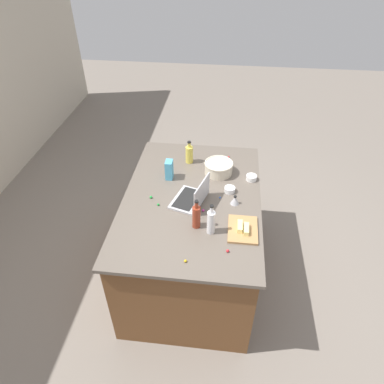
% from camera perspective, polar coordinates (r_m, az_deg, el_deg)
% --- Properties ---
extents(ground_plane, '(12.00, 12.00, 0.00)m').
position_cam_1_polar(ground_plane, '(3.45, 0.00, -12.44)').
color(ground_plane, slate).
extents(island_counter, '(1.64, 1.11, 0.90)m').
position_cam_1_polar(island_counter, '(3.12, 0.00, -7.20)').
color(island_counter, brown).
rests_on(island_counter, ground).
extents(laptop, '(0.36, 0.31, 0.22)m').
position_cam_1_polar(laptop, '(2.73, 0.12, -0.91)').
color(laptop, '#B7B7BC').
rests_on(laptop, island_counter).
extents(mixing_bowl_large, '(0.25, 0.25, 0.11)m').
position_cam_1_polar(mixing_bowl_large, '(3.06, 4.41, 4.04)').
color(mixing_bowl_large, beige).
rests_on(mixing_bowl_large, island_counter).
extents(bottle_vinegar, '(0.06, 0.06, 0.25)m').
position_cam_1_polar(bottle_vinegar, '(2.45, 3.15, -4.90)').
color(bottle_vinegar, white).
rests_on(bottle_vinegar, island_counter).
extents(bottle_soy, '(0.06, 0.06, 0.24)m').
position_cam_1_polar(bottle_soy, '(2.49, 0.72, -4.03)').
color(bottle_soy, maroon).
rests_on(bottle_soy, island_counter).
extents(bottle_oil, '(0.07, 0.07, 0.22)m').
position_cam_1_polar(bottle_oil, '(3.18, -0.45, 6.28)').
color(bottle_oil, '#DBC64C').
rests_on(bottle_oil, island_counter).
extents(cutting_board, '(0.28, 0.21, 0.02)m').
position_cam_1_polar(cutting_board, '(2.55, 8.36, -6.10)').
color(cutting_board, '#AD7F4C').
rests_on(cutting_board, island_counter).
extents(butter_stick_left, '(0.11, 0.04, 0.04)m').
position_cam_1_polar(butter_stick_left, '(2.52, 8.93, -6.04)').
color(butter_stick_left, '#F4E58C').
rests_on(butter_stick_left, cutting_board).
extents(butter_stick_right, '(0.11, 0.04, 0.04)m').
position_cam_1_polar(butter_stick_right, '(2.53, 7.90, -5.62)').
color(butter_stick_right, '#F4E58C').
rests_on(butter_stick_right, cutting_board).
extents(ramekin_small, '(0.09, 0.09, 0.04)m').
position_cam_1_polar(ramekin_small, '(2.87, 6.23, 0.39)').
color(ramekin_small, white).
rests_on(ramekin_small, island_counter).
extents(ramekin_medium, '(0.09, 0.09, 0.05)m').
position_cam_1_polar(ramekin_medium, '(3.03, 9.76, 2.34)').
color(ramekin_medium, white).
rests_on(ramekin_medium, island_counter).
extents(kitchen_timer, '(0.07, 0.07, 0.08)m').
position_cam_1_polar(kitchen_timer, '(2.75, 7.07, -1.33)').
color(kitchen_timer, '#B2B2B7').
rests_on(kitchen_timer, island_counter).
extents(candy_bag, '(0.09, 0.06, 0.17)m').
position_cam_1_polar(candy_bag, '(2.98, -3.78, 3.70)').
color(candy_bag, '#4CA5CC').
rests_on(candy_bag, island_counter).
extents(candy_0, '(0.02, 0.02, 0.02)m').
position_cam_1_polar(candy_0, '(2.32, -1.08, -11.28)').
color(candy_0, yellow).
rests_on(candy_0, island_counter).
extents(candy_1, '(0.02, 0.02, 0.02)m').
position_cam_1_polar(candy_1, '(3.30, 6.07, 5.77)').
color(candy_1, red).
rests_on(candy_1, island_counter).
extents(candy_2, '(0.01, 0.01, 0.01)m').
position_cam_1_polar(candy_2, '(2.80, 4.65, -0.91)').
color(candy_2, blue).
rests_on(candy_2, island_counter).
extents(candy_3, '(0.02, 0.02, 0.02)m').
position_cam_1_polar(candy_3, '(2.74, -5.58, -2.07)').
color(candy_3, green).
rests_on(candy_3, island_counter).
extents(candy_4, '(0.02, 0.02, 0.02)m').
position_cam_1_polar(candy_4, '(2.39, 5.89, -9.62)').
color(candy_4, red).
rests_on(candy_4, island_counter).
extents(candy_5, '(0.02, 0.02, 0.02)m').
position_cam_1_polar(candy_5, '(2.81, -6.78, -0.84)').
color(candy_5, green).
rests_on(candy_5, island_counter).
extents(candy_6, '(0.02, 0.02, 0.02)m').
position_cam_1_polar(candy_6, '(2.67, 1.86, -3.04)').
color(candy_6, '#CC3399').
rests_on(candy_6, island_counter).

